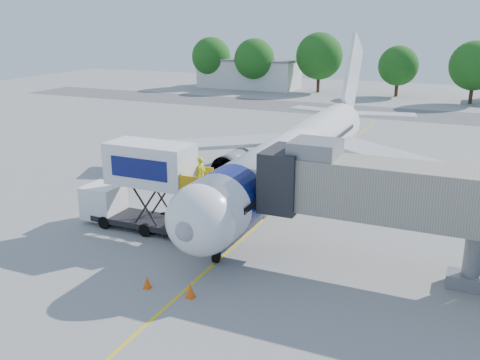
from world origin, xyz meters
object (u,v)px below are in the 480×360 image
at_px(jet_bridge, 382,191).
at_px(catering_hiloader, 142,186).
at_px(ground_tug, 128,295).
at_px(aircraft, 298,153).

bearing_deg(jet_bridge, catering_hiloader, -179.99).
bearing_deg(ground_tug, aircraft, 97.44).
relative_size(catering_hiloader, ground_tug, 2.44).
height_order(aircraft, catering_hiloader, aircraft).
bearing_deg(ground_tug, jet_bridge, 53.18).
xyz_separation_m(jet_bridge, catering_hiloader, (-14.25, -0.00, -1.58)).
bearing_deg(catering_hiloader, ground_tug, -60.32).
xyz_separation_m(aircraft, catering_hiloader, (-6.26, -11.12, -0.18)).
distance_m(jet_bridge, ground_tug, 13.16).
bearing_deg(aircraft, catering_hiloader, -119.36).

